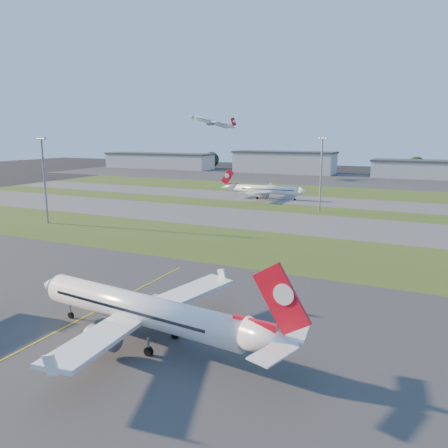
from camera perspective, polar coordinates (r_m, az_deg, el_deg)
The scene contains 21 objects.
ground at distance 70.43m, azimuth -22.38°, elevation -11.35°, with size 700.00×700.00×0.00m, color black.
apron_near at distance 70.43m, azimuth -22.38°, elevation -11.35°, with size 300.00×70.00×0.01m, color #333335.
grass_strip_a at distance 110.05m, azimuth -2.09°, elevation -2.32°, with size 300.00×34.00×0.01m, color #3B521B.
taxiway_a at distance 139.47m, azimuth 4.16°, elevation 0.63°, with size 300.00×32.00×0.01m, color #515154.
grass_strip_b at distance 162.68m, azimuth 7.36°, elevation 2.13°, with size 300.00×18.00×0.01m, color #3B521B.
taxiway_b at distance 183.49m, azimuth 9.51°, elevation 3.13°, with size 300.00×26.00×0.01m, color #515154.
grass_strip_c at distance 215.16m, azimuth 11.94°, elevation 4.26°, with size 300.00×40.00×0.01m, color #3B521B.
apron_far at distance 273.54m, azimuth 14.93°, elevation 5.64°, with size 400.00×80.00×0.01m, color #333335.
yellow_line at distance 67.02m, azimuth -19.42°, elevation -12.32°, with size 0.25×60.00×0.02m, color gold.
airliner_parked at distance 58.22m, azimuth -10.68°, elevation -11.01°, with size 38.60×32.62×12.05m.
airliner_taxiing at distance 184.23m, azimuth 5.48°, elevation 4.46°, with size 34.60×29.30×10.79m.
airliner_departing at distance 284.56m, azimuth -1.68°, elevation 13.16°, with size 22.52×19.87×8.83m.
light_mast_west at distance 141.44m, azimuth -22.45°, elevation 6.00°, with size 3.20×0.70×25.80m.
light_mast_centre at distance 155.05m, azimuth 12.59°, elevation 7.00°, with size 3.20×0.70×25.80m.
hangar_far_west at distance 358.90m, azimuth -8.51°, elevation 8.20°, with size 91.80×23.00×12.20m.
hangar_west at distance 312.91m, azimuth 7.85°, elevation 8.01°, with size 71.40×23.00×15.20m.
hangar_east at distance 298.52m, azimuth 26.56°, elevation 6.36°, with size 81.60×23.00×11.20m.
tree_far_west at distance 392.76m, azimuth -12.36°, elevation 8.39°, with size 11.00×11.00×12.00m.
tree_west at distance 351.54m, azimuth -1.65°, elevation 8.41°, with size 12.10×12.10×13.20m.
tree_mid_west at distance 317.11m, azimuth 12.79°, elevation 7.56°, with size 9.90×9.90×10.80m.
tree_mid_east at distance 312.50m, azimuth 23.79°, elevation 7.00°, with size 11.55×11.55×12.60m.
Camera 1 is at (49.37, -42.75, 26.37)m, focal length 35.00 mm.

